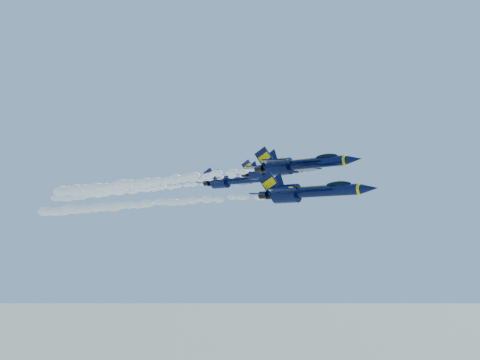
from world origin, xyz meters
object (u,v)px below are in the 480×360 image
Objects in this scene: jet_third at (271,172)px; jet_second at (300,164)px; jet_fourth at (233,181)px; jet_lead at (308,192)px.

jet_second is at bearing -40.86° from jet_third.
jet_second is 30.07m from jet_fourth.
jet_fourth is at bearing 142.93° from jet_lead.
jet_second reaches higher than jet_lead.
jet_lead is at bearing -53.92° from jet_second.
jet_fourth is at bearing 156.35° from jet_third.
jet_third is at bearing -23.65° from jet_fourth.
jet_third is at bearing 134.48° from jet_lead.
jet_third is 15.05m from jet_fourth.
jet_fourth reaches higher than jet_lead.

